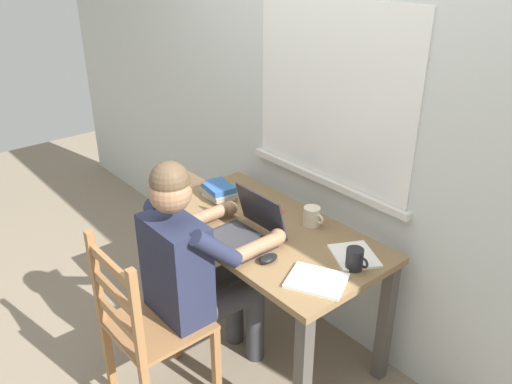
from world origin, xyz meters
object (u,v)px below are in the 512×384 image
(computer_mouse, at_px, (268,259))
(coffee_mug_dark, at_px, (355,259))
(wooden_chair, at_px, (148,327))
(desk, at_px, (264,246))
(book_stack_main, at_px, (219,191))
(landscape_photo_print, at_px, (272,211))
(seated_person, at_px, (196,265))
(laptop, at_px, (248,228))
(coffee_mug_white, at_px, (312,216))

(computer_mouse, distance_m, coffee_mug_dark, 0.39)
(wooden_chair, bearing_deg, desk, 88.32)
(book_stack_main, xyz_separation_m, landscape_photo_print, (0.31, 0.13, -0.04))
(coffee_mug_dark, bearing_deg, wooden_chair, -126.11)
(desk, relative_size, coffee_mug_dark, 11.06)
(computer_mouse, bearing_deg, landscape_photo_print, 136.20)
(seated_person, height_order, computer_mouse, seated_person)
(laptop, xyz_separation_m, computer_mouse, (0.22, -0.06, -0.04))
(laptop, relative_size, coffee_mug_white, 2.63)
(seated_person, xyz_separation_m, computer_mouse, (0.27, 0.23, 0.07))
(wooden_chair, relative_size, coffee_mug_white, 7.50)
(wooden_chair, relative_size, book_stack_main, 4.34)
(coffee_mug_white, distance_m, coffee_mug_dark, 0.43)
(desk, bearing_deg, landscape_photo_print, 125.91)
(seated_person, bearing_deg, computer_mouse, 40.27)
(desk, height_order, laptop, laptop)
(seated_person, height_order, laptop, seated_person)
(wooden_chair, xyz_separation_m, coffee_mug_dark, (0.56, 0.77, 0.33))
(coffee_mug_white, xyz_separation_m, book_stack_main, (-0.56, -0.19, -0.01))
(laptop, bearing_deg, landscape_photo_print, 115.40)
(seated_person, relative_size, book_stack_main, 5.74)
(desk, distance_m, coffee_mug_dark, 0.57)
(wooden_chair, distance_m, laptop, 0.66)
(desk, xyz_separation_m, coffee_mug_dark, (0.54, 0.07, 0.16))
(book_stack_main, bearing_deg, coffee_mug_dark, 2.78)
(wooden_chair, height_order, laptop, laptop)
(coffee_mug_white, bearing_deg, wooden_chair, -99.70)
(laptop, xyz_separation_m, coffee_mug_dark, (0.52, 0.20, -0.00))
(coffee_mug_white, bearing_deg, desk, -122.58)
(coffee_mug_white, bearing_deg, coffee_mug_dark, -18.92)
(computer_mouse, xyz_separation_m, coffee_mug_white, (-0.11, 0.40, 0.03))
(wooden_chair, bearing_deg, coffee_mug_white, 80.30)
(laptop, distance_m, coffee_mug_dark, 0.55)
(book_stack_main, bearing_deg, seated_person, -47.36)
(landscape_photo_print, bearing_deg, seated_person, -92.64)
(coffee_mug_white, distance_m, book_stack_main, 0.59)
(laptop, bearing_deg, desk, 99.65)
(wooden_chair, bearing_deg, seated_person, 90.00)
(coffee_mug_dark, relative_size, landscape_photo_print, 0.90)
(laptop, distance_m, landscape_photo_print, 0.32)
(seated_person, relative_size, coffee_mug_white, 9.93)
(landscape_photo_print, bearing_deg, wooden_chair, -95.64)
(wooden_chair, bearing_deg, book_stack_main, 119.34)
(desk, xyz_separation_m, computer_mouse, (0.25, -0.19, 0.13))
(desk, height_order, computer_mouse, computer_mouse)
(coffee_mug_dark, bearing_deg, coffee_mug_white, 161.08)
(computer_mouse, xyz_separation_m, coffee_mug_dark, (0.29, 0.26, 0.03))
(coffee_mug_dark, bearing_deg, seated_person, -139.00)
(coffee_mug_white, xyz_separation_m, coffee_mug_dark, (0.40, -0.14, 0.00))
(coffee_mug_white, xyz_separation_m, landscape_photo_print, (-0.25, -0.05, -0.05))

